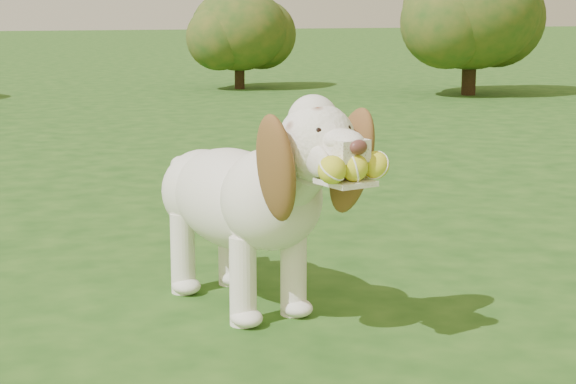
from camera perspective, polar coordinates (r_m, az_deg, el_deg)
name	(u,v)px	position (r m, az deg, el deg)	size (l,w,h in m)	color
ground	(310,318)	(3.25, 1.32, -7.48)	(80.00, 80.00, 0.00)	#1C4614
dog	(250,193)	(3.24, -2.30, -0.07)	(0.57, 1.18, 0.77)	white
shrub_d	(471,11)	(11.54, 10.80, 10.49)	(1.60, 1.60, 1.66)	#382314
shrub_c	(239,30)	(12.23, -2.91, 9.59)	(1.21, 1.21, 1.26)	#382314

